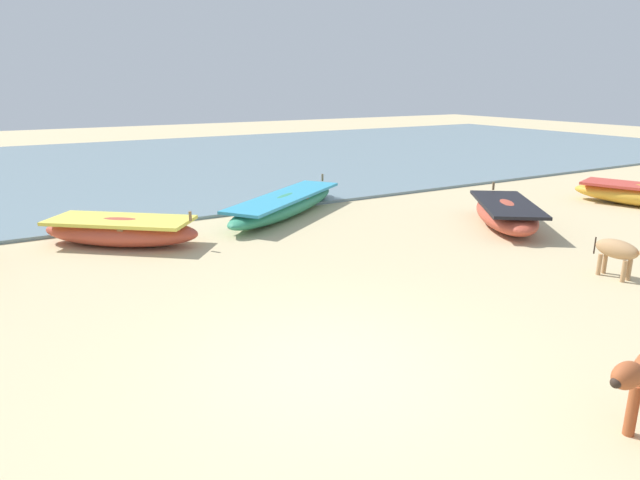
% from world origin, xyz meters
% --- Properties ---
extents(ground, '(80.00, 80.00, 0.00)m').
position_xyz_m(ground, '(0.00, 0.00, 0.00)').
color(ground, '#CCB789').
extents(sea_water, '(60.00, 20.00, 0.08)m').
position_xyz_m(sea_water, '(0.00, 17.87, 0.04)').
color(sea_water, slate).
rests_on(sea_water, ground).
extents(fishing_boat_3, '(4.67, 3.73, 0.72)m').
position_xyz_m(fishing_boat_3, '(3.03, 7.25, 0.28)').
color(fishing_boat_3, '#338C66').
rests_on(fishing_boat_3, ground).
extents(fishing_boat_5, '(3.28, 2.97, 0.76)m').
position_xyz_m(fishing_boat_5, '(-1.07, 6.60, 0.30)').
color(fishing_boat_5, '#B74733').
rests_on(fishing_boat_5, ground).
extents(fishing_boat_6, '(2.87, 3.35, 0.78)m').
position_xyz_m(fishing_boat_6, '(6.91, 3.66, 0.32)').
color(fishing_boat_6, '#B74733').
rests_on(fishing_boat_6, ground).
extents(calf_near_tan, '(0.32, 1.04, 0.67)m').
position_xyz_m(calf_near_tan, '(5.78, 0.25, 0.48)').
color(calf_near_tan, tan).
rests_on(calf_near_tan, ground).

